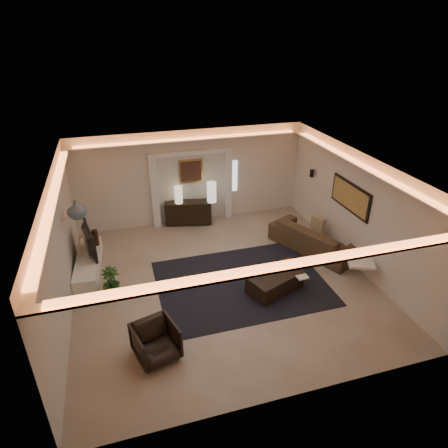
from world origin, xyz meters
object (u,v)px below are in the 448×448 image
object	(u,v)px
console	(188,212)
coffee_table	(275,283)
sofa	(313,238)
armchair	(156,342)

from	to	relation	value
console	coffee_table	xyz separation A→B (m)	(1.24, -3.94, -0.20)
coffee_table	sofa	bearing A→B (deg)	17.72
armchair	console	bearing A→B (deg)	55.59
sofa	armchair	distance (m)	5.40
console	coffee_table	bearing A→B (deg)	-60.12
console	coffee_table	world-z (taller)	console
console	sofa	size ratio (longest dim) A/B	0.57
console	armchair	bearing A→B (deg)	-95.63
console	coffee_table	size ratio (longest dim) A/B	1.12
coffee_table	armchair	world-z (taller)	armchair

